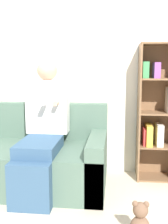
{
  "coord_description": "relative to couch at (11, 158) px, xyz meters",
  "views": [
    {
      "loc": [
        1.0,
        -2.17,
        1.2
      ],
      "look_at": [
        0.68,
        0.61,
        0.76
      ],
      "focal_mm": 45.0,
      "sensor_mm": 36.0,
      "label": 1
    }
  ],
  "objects": [
    {
      "name": "couch",
      "position": [
        0.0,
        0.0,
        0.0
      ],
      "size": [
        1.99,
        0.91,
        0.81
      ],
      "color": "#4C6656",
      "rests_on": "ground_plane"
    },
    {
      "name": "back_wall",
      "position": [
        0.08,
        0.49,
        1.01
      ],
      "size": [
        10.0,
        0.06,
        2.55
      ],
      "color": "silver",
      "rests_on": "ground_plane"
    },
    {
      "name": "bookshelf",
      "position": [
        1.52,
        0.33,
        0.47
      ],
      "size": [
        0.42,
        0.31,
        1.45
      ],
      "color": "brown",
      "rests_on": "ground_plane"
    },
    {
      "name": "adult_seated",
      "position": [
        0.37,
        -0.06,
        0.39
      ],
      "size": [
        0.43,
        0.87,
        1.28
      ],
      "color": "#335170",
      "rests_on": "ground_plane"
    },
    {
      "name": "teddy_bear",
      "position": [
        1.27,
        -0.87,
        -0.13
      ],
      "size": [
        0.14,
        0.12,
        0.29
      ],
      "color": "brown",
      "rests_on": "ground_plane"
    }
  ]
}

